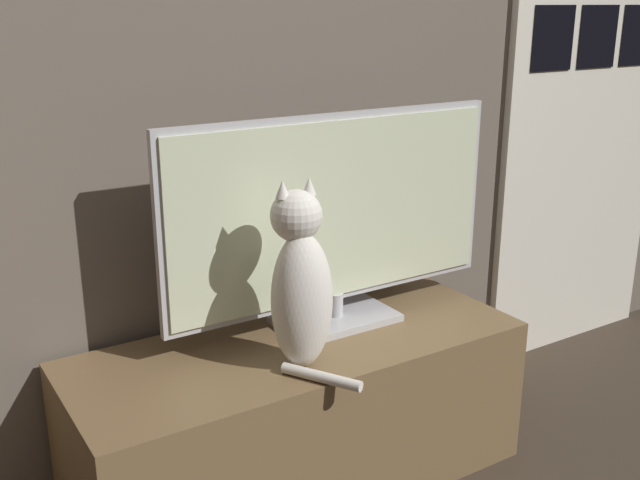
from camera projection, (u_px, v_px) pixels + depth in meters
name	position (u px, v px, depth m)	size (l,w,h in m)	color
wall_back	(240.00, 17.00, 2.04)	(4.80, 0.05, 2.60)	#60564C
tv_stand	(299.00, 413.00, 2.13)	(1.27, 0.50, 0.44)	brown
tv	(335.00, 218.00, 2.11)	(1.05, 0.21, 0.61)	#B7B7BC
cat	(300.00, 285.00, 1.88)	(0.17, 0.30, 0.49)	silver
door	(589.00, 84.00, 2.82)	(0.84, 0.04, 2.05)	silver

